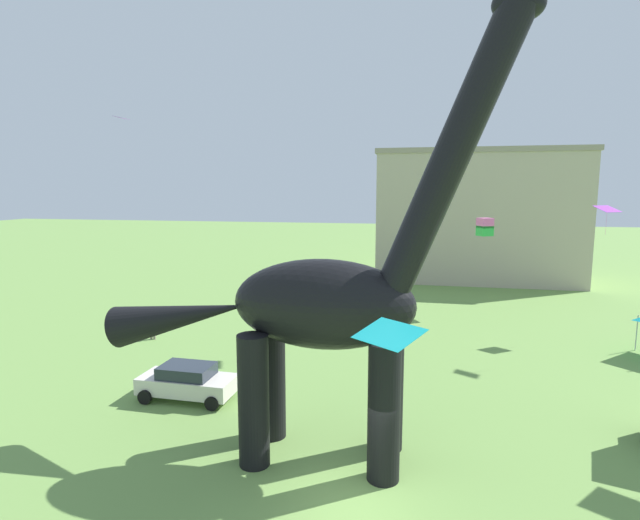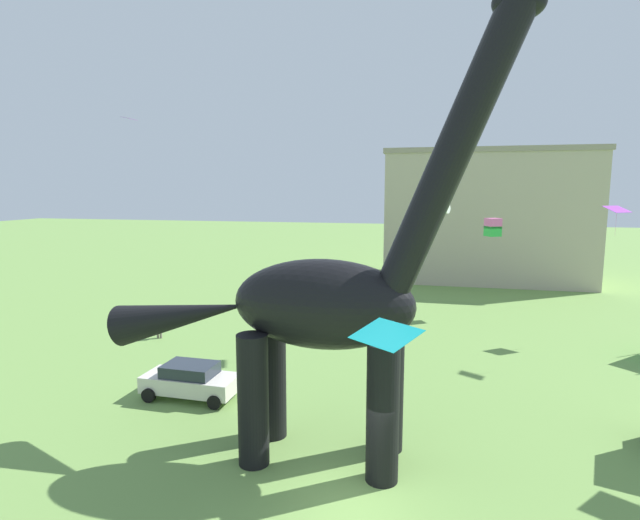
% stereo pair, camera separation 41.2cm
% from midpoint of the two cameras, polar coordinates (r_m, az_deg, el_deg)
% --- Properties ---
extents(ground_plane, '(240.00, 240.00, 0.00)m').
position_cam_midpoint_polar(ground_plane, '(16.44, 4.01, -26.11)').
color(ground_plane, '#6B9347').
extents(dinosaur_sculpture, '(14.36, 3.04, 15.01)m').
position_cam_midpoint_polar(dinosaur_sculpture, '(16.76, 0.79, -5.05)').
color(dinosaur_sculpture, black).
rests_on(dinosaur_sculpture, ground_plane).
extents(parked_sedan_left, '(4.24, 2.01, 1.55)m').
position_cam_midpoint_polar(parked_sedan_left, '(23.52, -14.08, -13.15)').
color(parked_sedan_left, silver).
rests_on(parked_sedan_left, ground_plane).
extents(person_far_spectator, '(0.39, 0.17, 1.03)m').
position_cam_midpoint_polar(person_far_spectator, '(29.25, -6.31, -9.06)').
color(person_far_spectator, '#2D3347').
rests_on(person_far_spectator, ground_plane).
extents(person_vendor_side, '(0.64, 0.28, 1.72)m').
position_cam_midpoint_polar(person_vendor_side, '(32.77, -17.59, -6.76)').
color(person_vendor_side, '#6B6056').
rests_on(person_vendor_side, ground_plane).
extents(kite_trailing, '(2.11, 2.03, 0.37)m').
position_cam_midpoint_polar(kite_trailing, '(13.71, 8.40, -8.38)').
color(kite_trailing, '#19B2B7').
extents(kite_far_left, '(0.66, 0.88, 0.15)m').
position_cam_midpoint_polar(kite_far_left, '(35.05, -20.67, 14.89)').
color(kite_far_left, purple).
extents(kite_high_left, '(1.23, 1.23, 1.30)m').
position_cam_midpoint_polar(kite_high_left, '(38.35, 19.43, 3.55)').
color(kite_high_left, pink).
extents(kite_far_right, '(1.38, 1.55, 1.61)m').
position_cam_midpoint_polar(kite_far_right, '(33.33, 18.24, 18.64)').
color(kite_far_right, pink).
extents(kite_mid_left, '(2.25, 2.28, 0.65)m').
position_cam_midpoint_polar(kite_mid_left, '(35.13, 13.35, 5.76)').
color(kite_mid_left, white).
extents(kite_high_right, '(1.74, 1.65, 1.83)m').
position_cam_midpoint_polar(kite_high_right, '(35.56, 31.10, 4.98)').
color(kite_high_right, purple).
extents(background_building_block, '(19.96, 9.55, 13.08)m').
position_cam_midpoint_polar(background_building_block, '(53.45, 18.61, 4.83)').
color(background_building_block, '#B7A893').
rests_on(background_building_block, ground_plane).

